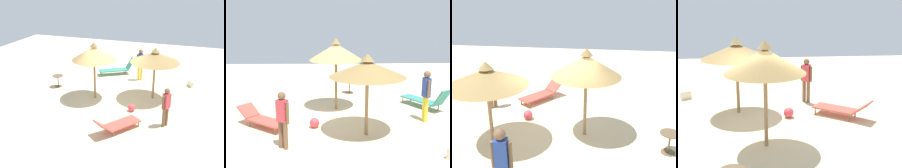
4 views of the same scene
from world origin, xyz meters
The scene contains 7 objects.
ground centered at (0.00, 0.00, -0.05)m, with size 24.00×24.00×0.10m, color beige.
parasol_umbrella_near_right centered at (-0.13, -0.84, 2.25)m, with size 2.05×2.05×2.77m.
parasol_umbrella_far_right centered at (-1.00, 1.83, 2.07)m, with size 2.29×2.29×2.52m.
lounge_chair_far_left centered at (2.35, 1.07, 0.30)m, with size 1.86×1.61×0.64m.
person_standing_back centered at (1.41, 2.75, 0.92)m, with size 0.40×0.33×1.62m.
handbag centered at (-3.07, 3.48, 0.17)m, with size 0.42×0.35×0.50m.
beach_ball centered at (0.62, 1.19, 0.16)m, with size 0.33×0.33×0.33m, color #D83F4C.
Camera 4 is at (-0.26, -8.97, 3.81)m, focal length 54.00 mm.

